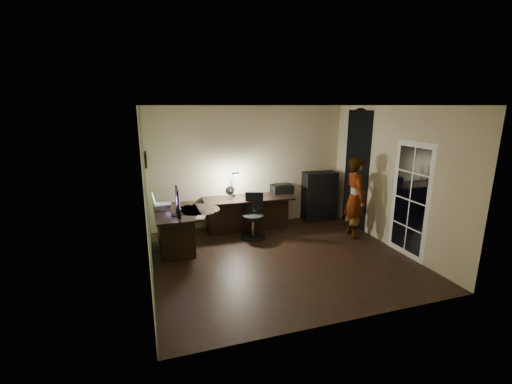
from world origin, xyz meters
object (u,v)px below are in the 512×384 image
object	(u,v)px
monitor	(176,205)
office_chair	(253,216)
desk_left	(178,230)
desk_right	(248,214)
person	(355,198)
cabinet	(319,196)

from	to	relation	value
monitor	office_chair	world-z (taller)	monitor
desk_left	desk_right	bearing A→B (deg)	20.60
office_chair	person	distance (m)	2.15
desk_right	monitor	bearing A→B (deg)	-150.34
cabinet	person	world-z (taller)	person
cabinet	office_chair	bearing A→B (deg)	-157.19
office_chair	desk_right	bearing A→B (deg)	109.14
office_chair	person	world-z (taller)	person
person	office_chair	bearing A→B (deg)	83.03
desk_right	cabinet	world-z (taller)	cabinet
office_chair	person	bearing A→B (deg)	9.45
desk_right	desk_left	bearing A→B (deg)	-156.96
desk_right	person	world-z (taller)	person
monitor	desk_left	bearing A→B (deg)	87.59
cabinet	desk_right	bearing A→B (deg)	-171.75
desk_left	monitor	bearing A→B (deg)	-95.02
office_chair	person	size ratio (longest dim) A/B	0.55
desk_left	cabinet	world-z (taller)	cabinet
desk_right	person	size ratio (longest dim) A/B	1.17
desk_right	monitor	size ratio (longest dim) A/B	3.62
desk_right	monitor	xyz separation A→B (m)	(-1.61, -0.86, 0.58)
monitor	person	world-z (taller)	person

